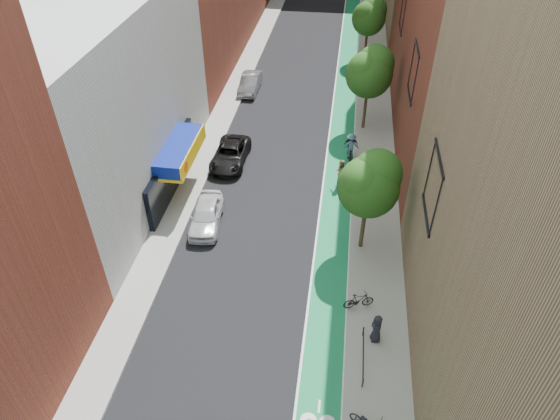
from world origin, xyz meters
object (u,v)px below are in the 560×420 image
at_px(parked_car_white, 206,215).
at_px(parked_car_silver, 250,83).
at_px(cyclist_lane_near, 340,175).
at_px(pedestrian, 377,328).
at_px(parked_car_black, 230,154).
at_px(cyclist_lane_mid, 351,149).
at_px(cyclist_lane_far, 351,149).

xyz_separation_m(parked_car_white, parked_car_silver, (-0.80, 18.80, -0.01)).
height_order(cyclist_lane_near, pedestrian, cyclist_lane_near).
bearing_deg(parked_car_black, cyclist_lane_mid, 11.41).
bearing_deg(cyclist_lane_mid, cyclist_lane_near, 74.81).
bearing_deg(parked_car_white, cyclist_lane_near, 27.63).
distance_m(parked_car_silver, cyclist_lane_mid, 13.80).
bearing_deg(parked_car_black, parked_car_silver, 94.15).
bearing_deg(cyclist_lane_far, cyclist_lane_near, 73.29).
height_order(parked_car_black, parked_car_silver, parked_car_silver).
xyz_separation_m(parked_car_black, parked_car_silver, (-0.76, 11.85, 0.05)).
bearing_deg(cyclist_lane_far, parked_car_black, 3.31).
xyz_separation_m(cyclist_lane_far, pedestrian, (1.68, -15.80, -0.03)).
distance_m(parked_car_black, cyclist_lane_mid, 8.70).
xyz_separation_m(cyclist_lane_near, cyclist_lane_far, (0.58, 3.23, 0.11)).
bearing_deg(cyclist_lane_near, parked_car_white, 44.67).
xyz_separation_m(parked_car_silver, pedestrian, (10.98, -26.16, 0.22)).
height_order(parked_car_white, pedestrian, pedestrian).
distance_m(parked_car_white, parked_car_black, 6.96).
distance_m(cyclist_lane_mid, cyclist_lane_far, 0.23).
height_order(parked_car_silver, cyclist_lane_near, cyclist_lane_near).
distance_m(parked_car_white, cyclist_lane_mid, 12.10).
xyz_separation_m(cyclist_lane_near, pedestrian, (2.25, -12.57, 0.08)).
height_order(parked_car_silver, cyclist_lane_mid, cyclist_lane_mid).
bearing_deg(parked_car_silver, cyclist_lane_mid, -46.95).
bearing_deg(pedestrian, cyclist_lane_mid, 172.81).
height_order(parked_car_black, pedestrian, pedestrian).
distance_m(parked_car_black, pedestrian, 17.59).
height_order(parked_car_white, cyclist_lane_near, cyclist_lane_near).
relative_size(parked_car_black, cyclist_lane_near, 2.46).
distance_m(parked_car_white, cyclist_lane_near, 9.48).
bearing_deg(parked_car_silver, pedestrian, -66.56).
distance_m(parked_car_silver, pedestrian, 28.37).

